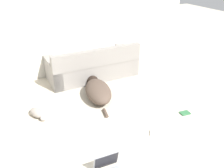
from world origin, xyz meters
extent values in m
cube|color=silver|center=(0.00, 3.91, 1.35)|extent=(7.38, 0.06, 2.70)
cube|color=gray|center=(0.77, 3.39, 0.21)|extent=(2.07, 0.94, 0.41)
cube|color=gray|center=(0.75, 3.02, 0.60)|extent=(2.04, 0.22, 0.37)
cube|color=gray|center=(1.68, 3.35, 0.28)|extent=(0.23, 0.87, 0.55)
cube|color=gray|center=(-0.15, 3.42, 0.28)|extent=(0.23, 0.87, 0.55)
ellipsoid|color=#4C3D33|center=(0.44, 2.38, 0.16)|extent=(0.69, 1.03, 0.32)
sphere|color=black|center=(0.56, 2.91, 0.12)|extent=(0.30, 0.30, 0.25)
cylinder|color=#4C3D33|center=(0.30, 1.81, 0.03)|extent=(0.11, 0.24, 0.06)
ellipsoid|color=gray|center=(-0.80, 2.33, 0.08)|extent=(0.28, 0.37, 0.15)
sphere|color=#A89E93|center=(-0.73, 2.15, 0.06)|extent=(0.15, 0.15, 0.11)
cylinder|color=gray|center=(-0.87, 2.52, 0.01)|extent=(0.05, 0.09, 0.02)
cube|color=gray|center=(-0.27, 0.65, 0.14)|extent=(0.36, 0.10, 0.25)
cube|color=black|center=(-0.27, 0.64, 0.14)|extent=(0.33, 0.08, 0.22)
cube|color=#2D663D|center=(1.59, 1.14, 0.01)|extent=(0.19, 0.14, 0.02)
cube|color=beige|center=(0.77, 0.91, 0.01)|extent=(0.25, 0.24, 0.02)
camera|label=1|loc=(-1.38, -1.56, 2.55)|focal=40.00mm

